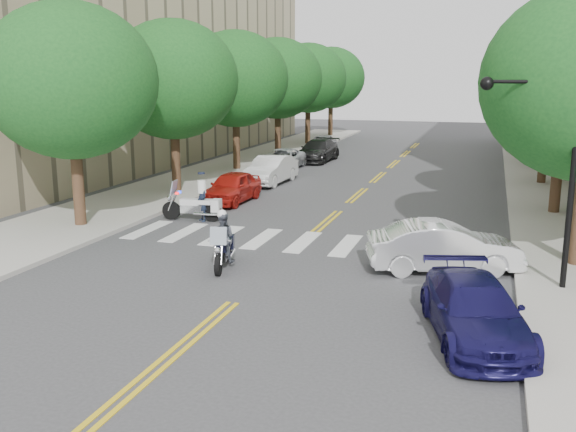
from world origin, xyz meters
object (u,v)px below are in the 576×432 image
at_px(motorcycle_police, 223,241).
at_px(motorcycle_parked, 197,207).
at_px(convertible, 444,247).
at_px(officer_standing, 202,202).
at_px(sedan_blue, 475,310).

relative_size(motorcycle_police, motorcycle_parked, 0.87).
xyz_separation_m(motorcycle_parked, convertible, (10.03, -4.02, 0.18)).
bearing_deg(convertible, motorcycle_police, 86.85).
relative_size(motorcycle_police, officer_standing, 1.37).
bearing_deg(convertible, sedan_blue, 174.52).
distance_m(officer_standing, sedan_blue, 14.07).
bearing_deg(motorcycle_police, officer_standing, -73.19).
distance_m(motorcycle_police, motorcycle_parked, 6.67).
relative_size(officer_standing, sedan_blue, 0.35).
relative_size(motorcycle_police, sedan_blue, 0.48).
relative_size(officer_standing, convertible, 0.36).
height_order(motorcycle_parked, officer_standing, motorcycle_parked).
distance_m(motorcycle_parked, sedan_blue, 14.27).
xyz_separation_m(motorcycle_parked, sedan_blue, (11.06, -9.02, 0.11)).
xyz_separation_m(motorcycle_police, officer_standing, (-3.32, 5.62, -0.00)).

